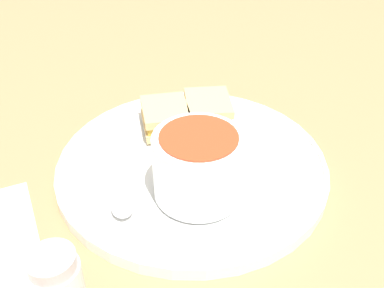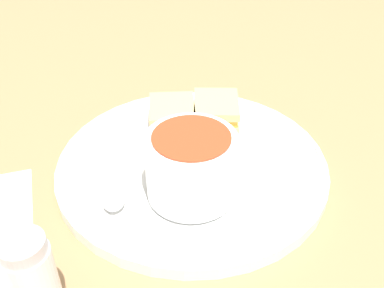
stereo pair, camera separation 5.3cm
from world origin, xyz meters
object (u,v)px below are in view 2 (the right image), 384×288
object	(u,v)px
soup_bowl	(191,165)
sandwich_half_near	(216,111)
salt_shaker	(34,283)
spoon	(114,195)
sandwich_half_far	(170,116)

from	to	relation	value
soup_bowl	sandwich_half_near	distance (m)	0.15
soup_bowl	salt_shaker	world-z (taller)	salt_shaker
spoon	salt_shaker	world-z (taller)	salt_shaker
spoon	sandwich_half_far	size ratio (longest dim) A/B	1.42
spoon	sandwich_half_near	bearing A→B (deg)	135.49
spoon	sandwich_half_near	xyz separation A→B (m)	(-0.10, 0.16, 0.01)
sandwich_half_far	sandwich_half_near	bearing A→B (deg)	81.30
sandwich_half_far	salt_shaker	size ratio (longest dim) A/B	0.86
sandwich_half_far	salt_shaker	xyz separation A→B (m)	(0.22, -0.19, 0.01)
soup_bowl	salt_shaker	bearing A→B (deg)	-62.12
spoon	sandwich_half_far	bearing A→B (deg)	151.46
soup_bowl	salt_shaker	xyz separation A→B (m)	(0.09, -0.17, -0.01)
sandwich_half_near	sandwich_half_far	xyz separation A→B (m)	(-0.01, -0.06, 0.00)
spoon	soup_bowl	bearing A→B (deg)	88.54
sandwich_half_near	salt_shaker	xyz separation A→B (m)	(0.21, -0.25, 0.01)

